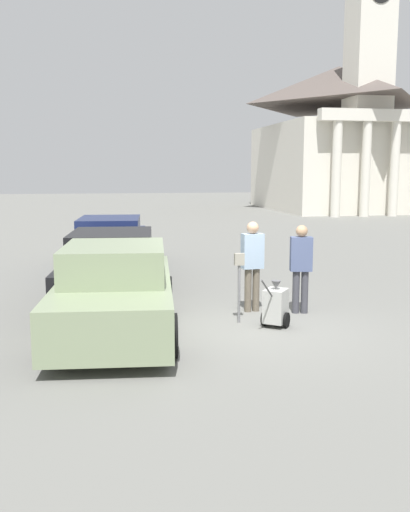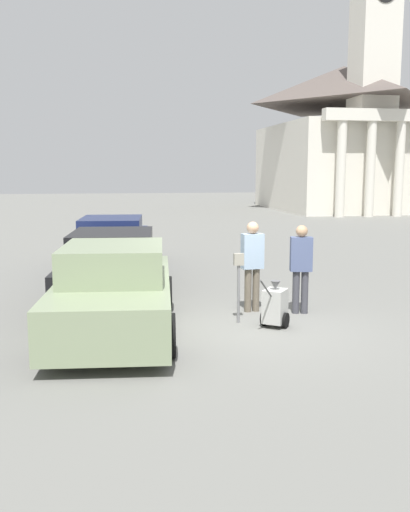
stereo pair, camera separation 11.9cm
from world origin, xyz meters
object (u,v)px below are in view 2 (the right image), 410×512
object	(u,v)px
parked_car_sage	(115,292)
parked_car_navy	(112,245)
parking_meter	(239,274)
person_worker	(252,260)
equipment_cart	(275,306)
church	(344,131)
person_supervisor	(301,263)
parked_car_black	(113,266)

from	to	relation	value
parked_car_sage	parked_car_navy	size ratio (longest dim) A/B	0.95
parking_meter	person_worker	distance (m)	0.92
parked_car_sage	equipment_cart	bearing A→B (deg)	2.01
parked_car_sage	church	world-z (taller)	church
person_worker	equipment_cart	distance (m)	1.34
parked_car_sage	person_supervisor	world-z (taller)	person_supervisor
parked_car_sage	parking_meter	size ratio (longest dim) A/B	3.83
person_worker	person_supervisor	xyz separation A→B (m)	(0.90, -0.30, -0.04)
church	parked_car_sage	bearing A→B (deg)	-119.54
parked_car_navy	equipment_cart	world-z (taller)	parked_car_navy
person_worker	church	distance (m)	31.14
person_supervisor	church	world-z (taller)	church
parked_car_sage	equipment_cart	size ratio (longest dim) A/B	4.99
parked_car_black	equipment_cart	bearing A→B (deg)	-41.60
person_supervisor	equipment_cart	bearing A→B (deg)	59.49
parked_car_black	church	xyz separation A→B (m)	(16.26, 25.83, 4.79)
person_worker	parked_car_navy	bearing A→B (deg)	-69.71
parking_meter	person_supervisor	bearing A→B (deg)	19.73
parked_car_black	equipment_cart	distance (m)	4.14
person_supervisor	equipment_cart	world-z (taller)	person_supervisor
parked_car_black	parked_car_navy	world-z (taller)	parked_car_navy
parking_meter	person_worker	size ratio (longest dim) A/B	0.72
church	parked_car_black	bearing A→B (deg)	-122.18
equipment_cart	church	distance (m)	32.22
equipment_cart	church	xyz separation A→B (m)	(13.43, 28.85, 5.09)
parked_car_black	equipment_cart	xyz separation A→B (m)	(2.83, -3.01, -0.30)
parked_car_navy	person_worker	xyz separation A→B (m)	(2.70, -5.25, 0.33)
parked_car_sage	parking_meter	bearing A→B (deg)	10.90
person_supervisor	parked_car_sage	bearing A→B (deg)	22.26
parked_car_navy	person_supervisor	distance (m)	6.62
parked_car_sage	parked_car_black	distance (m)	2.86
parked_car_navy	equipment_cart	distance (m)	7.02
parked_car_sage	equipment_cart	xyz separation A→B (m)	(2.83, -0.16, -0.32)
parked_car_navy	church	bearing A→B (deg)	59.27
parked_car_navy	person_supervisor	size ratio (longest dim) A/B	3.00
parking_meter	church	world-z (taller)	church
parked_car_sage	parked_car_navy	world-z (taller)	parked_car_sage
parked_car_navy	person_supervisor	xyz separation A→B (m)	(3.60, -5.55, 0.29)
parked_car_sage	person_worker	distance (m)	2.90
equipment_cart	church	size ratio (longest dim) A/B	0.05
church	person_supervisor	bearing A→B (deg)	-114.34
person_worker	church	bearing A→B (deg)	-123.02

